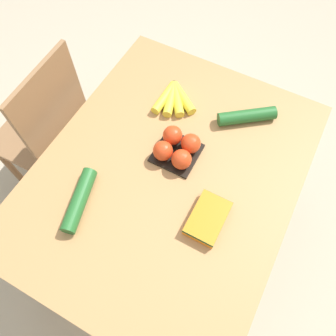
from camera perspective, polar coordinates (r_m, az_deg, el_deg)
The scene contains 8 objects.
ground_plane at distance 1.96m, azimuth 0.00°, elevation -10.70°, with size 12.00×12.00×0.00m, color #B7A88E.
dining_table at distance 1.36m, azimuth 0.00°, elevation -2.56°, with size 1.22×0.96×0.75m.
chair at distance 1.78m, azimuth -20.11°, elevation 5.97°, with size 0.43×0.42×0.96m.
banana_bunch at distance 1.45m, azimuth 1.02°, elevation 12.10°, with size 0.19×0.17×0.04m.
tomato_pack at distance 1.27m, azimuth 1.56°, elevation 3.52°, with size 0.17×0.17×0.09m.
carrot_bag at distance 1.18m, azimuth 6.96°, elevation -8.64°, with size 0.18×0.12×0.04m.
cucumber_near at distance 1.23m, azimuth -15.19°, elevation -5.40°, with size 0.25×0.12×0.06m.
cucumber_far at distance 1.42m, azimuth 13.56°, elevation 8.77°, with size 0.19×0.23×0.06m.
Camera 1 is at (-0.52, -0.27, 1.87)m, focal length 35.00 mm.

